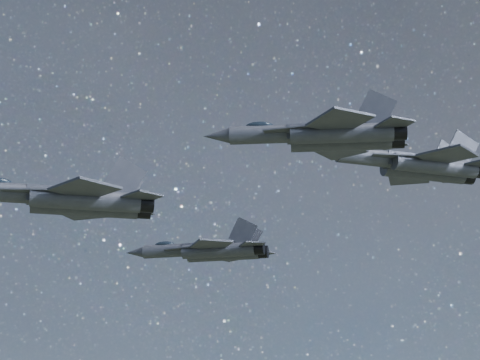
{
  "coord_description": "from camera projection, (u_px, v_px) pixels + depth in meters",
  "views": [
    {
      "loc": [
        -0.42,
        -67.91,
        119.45
      ],
      "look_at": [
        0.07,
        1.68,
        141.0
      ],
      "focal_mm": 60.0,
      "sensor_mm": 36.0,
      "label": 1
    }
  ],
  "objects": [
    {
      "name": "jet_left",
      "position": [
        209.0,
        251.0,
        88.9
      ],
      "size": [
        17.2,
        11.71,
        4.32
      ],
      "rotation": [
        0.0,
        0.0,
        -0.25
      ],
      "color": "#32353F"
    },
    {
      "name": "jet_lead",
      "position": [
        67.0,
        199.0,
        69.87
      ],
      "size": [
        19.81,
        13.55,
        4.97
      ],
      "rotation": [
        0.0,
        0.0,
        0.22
      ],
      "color": "#32353F"
    },
    {
      "name": "jet_slot",
      "position": [
        416.0,
        165.0,
        74.39
      ],
      "size": [
        17.74,
        11.92,
        4.48
      ],
      "rotation": [
        0.0,
        0.0,
        0.31
      ],
      "color": "#32353F"
    },
    {
      "name": "jet_right",
      "position": [
        324.0,
        135.0,
        57.01
      ],
      "size": [
        15.1,
        10.59,
        3.81
      ],
      "rotation": [
        0.0,
        0.0,
        -0.1
      ],
      "color": "#32353F"
    }
  ]
}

